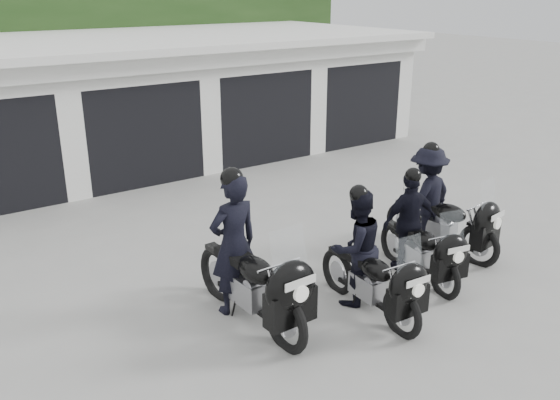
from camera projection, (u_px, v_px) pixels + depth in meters
ground at (298, 281)px, 8.82m from camera, size 80.00×80.00×0.00m
garage_block at (104, 103)px, 14.55m from camera, size 16.40×6.80×2.96m
background_vegetation at (57, 33)px, 18.04m from camera, size 20.00×3.90×5.80m
police_bike_a at (248, 263)px, 7.53m from camera, size 0.75×2.39×2.08m
police_bike_b at (364, 258)px, 7.86m from camera, size 0.83×2.03×1.76m
police_bike_c at (415, 230)px, 8.82m from camera, size 1.00×1.92×1.69m
police_bike_d at (435, 204)px, 9.67m from camera, size 1.18×2.12×1.85m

